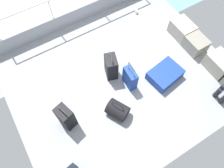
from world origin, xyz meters
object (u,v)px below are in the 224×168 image
at_px(cargo_crate_2, 219,63).
at_px(paper_cup, 137,12).
at_px(suitcase_2, 111,67).
at_px(duffel_bag, 118,110).
at_px(cargo_crate_0, 182,29).
at_px(cargo_crate_1, 196,44).
at_px(suitcase_4, 165,74).
at_px(suitcase_3, 130,78).
at_px(suitcase_1, 66,117).

height_order(cargo_crate_2, paper_cup, cargo_crate_2).
height_order(suitcase_2, duffel_bag, suitcase_2).
xyz_separation_m(cargo_crate_0, cargo_crate_2, (1.31, 0.06, 0.01)).
relative_size(cargo_crate_2, suitcase_2, 0.85).
height_order(cargo_crate_1, suitcase_4, cargo_crate_1).
distance_m(cargo_crate_0, suitcase_3, 2.11).
xyz_separation_m(cargo_crate_2, suitcase_3, (-0.75, -2.10, 0.07)).
distance_m(cargo_crate_0, cargo_crate_1, 0.56).
height_order(cargo_crate_2, suitcase_1, suitcase_1).
relative_size(suitcase_2, suitcase_3, 0.99).
xyz_separation_m(suitcase_1, suitcase_2, (-0.58, 1.44, -0.02)).
height_order(cargo_crate_1, suitcase_3, suitcase_3).
height_order(cargo_crate_0, cargo_crate_2, cargo_crate_2).
xyz_separation_m(cargo_crate_1, cargo_crate_2, (0.75, 0.08, 0.02)).
distance_m(cargo_crate_1, suitcase_4, 1.23).
relative_size(cargo_crate_0, cargo_crate_2, 0.98).
xyz_separation_m(cargo_crate_2, suitcase_1, (-0.64, -3.76, 0.14)).
distance_m(cargo_crate_2, suitcase_2, 2.62).
distance_m(cargo_crate_0, suitcase_4, 1.48).
height_order(cargo_crate_0, suitcase_4, cargo_crate_0).
bearing_deg(suitcase_4, suitcase_1, -94.03).
bearing_deg(cargo_crate_1, suitcase_1, -88.29).
distance_m(cargo_crate_1, suitcase_3, 2.02).
bearing_deg(paper_cup, suitcase_3, -38.41).
relative_size(cargo_crate_0, suitcase_4, 0.75).
xyz_separation_m(cargo_crate_0, suitcase_3, (0.56, -2.03, 0.08)).
height_order(suitcase_3, suitcase_4, suitcase_3).
xyz_separation_m(cargo_crate_1, suitcase_2, (-0.47, -2.25, 0.13)).
bearing_deg(paper_cup, duffel_bag, -42.01).
relative_size(cargo_crate_0, cargo_crate_1, 1.14).
bearing_deg(duffel_bag, cargo_crate_0, 111.40).
relative_size(cargo_crate_1, suitcase_4, 0.66).
bearing_deg(duffel_bag, paper_cup, 137.99).
xyz_separation_m(suitcase_1, duffel_bag, (0.37, 1.03, -0.15)).
relative_size(cargo_crate_2, suitcase_3, 0.83).
xyz_separation_m(cargo_crate_1, duffel_bag, (0.48, -2.65, -0.00)).
height_order(cargo_crate_0, duffel_bag, duffel_bag).
bearing_deg(paper_cup, suitcase_2, -50.87).
distance_m(cargo_crate_2, paper_cup, 2.67).
bearing_deg(cargo_crate_2, cargo_crate_0, -177.24).
xyz_separation_m(suitcase_2, suitcase_3, (0.47, 0.23, -0.04)).
distance_m(cargo_crate_1, duffel_bag, 2.70).
height_order(cargo_crate_0, suitcase_1, suitcase_1).
bearing_deg(duffel_bag, suitcase_1, -109.88).
distance_m(duffel_bag, paper_cup, 3.12).
xyz_separation_m(cargo_crate_0, cargo_crate_1, (0.56, -0.01, -0.01)).
distance_m(cargo_crate_0, suitcase_2, 2.27).
bearing_deg(cargo_crate_0, suitcase_2, -87.58).
distance_m(cargo_crate_1, suitcase_1, 3.69).
distance_m(cargo_crate_2, suitcase_3, 2.23).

